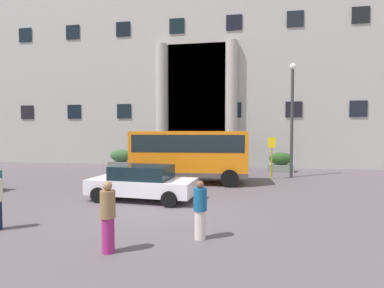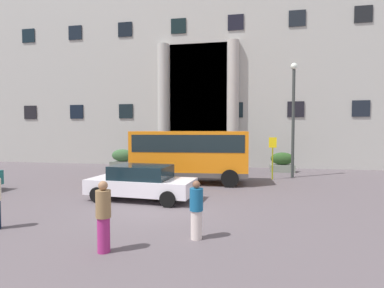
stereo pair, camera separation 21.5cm
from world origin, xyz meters
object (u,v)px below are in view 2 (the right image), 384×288
(white_taxi_kerbside, at_px, (141,182))
(pedestrian_woman_with_bag, at_px, (196,210))
(bus_stop_sign, at_px, (273,153))
(hedge_planter_far_west, at_px, (214,160))
(hedge_planter_entrance_right, at_px, (282,163))
(hedge_planter_west, at_px, (122,160))
(lamppost_plaza_centre, at_px, (293,111))
(orange_minibus, at_px, (190,152))
(motorcycle_far_end, at_px, (122,179))
(pedestrian_man_crossing, at_px, (103,216))

(white_taxi_kerbside, relative_size, pedestrian_woman_with_bag, 2.87)
(bus_stop_sign, distance_m, pedestrian_woman_with_bag, 10.78)
(pedestrian_woman_with_bag, bearing_deg, hedge_planter_far_west, -140.48)
(hedge_planter_entrance_right, distance_m, hedge_planter_west, 11.39)
(white_taxi_kerbside, distance_m, pedestrian_woman_with_bag, 5.12)
(hedge_planter_far_west, xyz_separation_m, lamppost_plaza_centre, (5.06, -2.12, 3.32))
(hedge_planter_far_west, relative_size, hedge_planter_west, 1.23)
(hedge_planter_far_west, height_order, hedge_planter_entrance_right, hedge_planter_far_west)
(orange_minibus, distance_m, white_taxi_kerbside, 4.63)
(bus_stop_sign, distance_m, hedge_planter_far_west, 5.01)
(bus_stop_sign, distance_m, motorcycle_far_end, 8.65)
(white_taxi_kerbside, relative_size, motorcycle_far_end, 2.19)
(hedge_planter_west, xyz_separation_m, pedestrian_woman_with_bag, (7.83, -13.09, 0.08))
(orange_minibus, relative_size, pedestrian_woman_with_bag, 4.04)
(hedge_planter_entrance_right, bearing_deg, pedestrian_man_crossing, -110.19)
(hedge_planter_west, xyz_separation_m, white_taxi_kerbside, (4.77, -8.99, 0.02))
(white_taxi_kerbside, distance_m, pedestrian_man_crossing, 5.49)
(motorcycle_far_end, bearing_deg, bus_stop_sign, 22.29)
(hedge_planter_west, height_order, pedestrian_man_crossing, pedestrian_man_crossing)
(hedge_planter_entrance_right, distance_m, pedestrian_man_crossing, 16.12)
(hedge_planter_entrance_right, distance_m, white_taxi_kerbside, 11.76)
(pedestrian_man_crossing, bearing_deg, hedge_planter_far_west, -58.58)
(orange_minibus, distance_m, hedge_planter_entrance_right, 7.69)
(hedge_planter_far_west, distance_m, hedge_planter_entrance_right, 4.70)
(bus_stop_sign, height_order, pedestrian_woman_with_bag, bus_stop_sign)
(hedge_planter_west, xyz_separation_m, motorcycle_far_end, (2.90, -6.69, -0.25))
(bus_stop_sign, bearing_deg, white_taxi_kerbside, -132.12)
(hedge_planter_far_west, height_order, pedestrian_woman_with_bag, pedestrian_woman_with_bag)
(orange_minibus, height_order, pedestrian_woman_with_bag, orange_minibus)
(hedge_planter_west, height_order, motorcycle_far_end, hedge_planter_west)
(bus_stop_sign, xyz_separation_m, hedge_planter_entrance_right, (0.88, 3.42, -0.88))
(hedge_planter_entrance_right, distance_m, pedestrian_woman_with_bag, 14.29)
(hedge_planter_entrance_right, xyz_separation_m, hedge_planter_west, (-11.37, -0.75, 0.06))
(orange_minibus, distance_m, hedge_planter_far_west, 5.25)
(pedestrian_man_crossing, bearing_deg, orange_minibus, -56.11)
(hedge_planter_far_west, relative_size, motorcycle_far_end, 1.01)
(pedestrian_woman_with_bag, bearing_deg, bus_stop_sign, -159.60)
(white_taxi_kerbside, bearing_deg, motorcycle_far_end, 133.39)
(orange_minibus, xyz_separation_m, hedge_planter_entrance_right, (5.41, 5.37, -1.03))
(hedge_planter_entrance_right, bearing_deg, bus_stop_sign, -104.52)
(hedge_planter_west, bearing_deg, pedestrian_woman_with_bag, -59.13)
(motorcycle_far_end, bearing_deg, hedge_planter_far_west, 56.61)
(white_taxi_kerbside, xyz_separation_m, pedestrian_man_crossing, (1.04, -5.39, 0.13))
(orange_minibus, height_order, white_taxi_kerbside, orange_minibus)
(hedge_planter_far_west, bearing_deg, hedge_planter_entrance_right, 3.03)
(motorcycle_far_end, distance_m, pedestrian_woman_with_bag, 8.08)
(motorcycle_far_end, distance_m, pedestrian_man_crossing, 8.23)
(hedge_planter_west, bearing_deg, bus_stop_sign, -14.29)
(lamppost_plaza_centre, bearing_deg, pedestrian_woman_with_bag, -108.83)
(pedestrian_woman_with_bag, bearing_deg, hedge_planter_entrance_right, -159.66)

